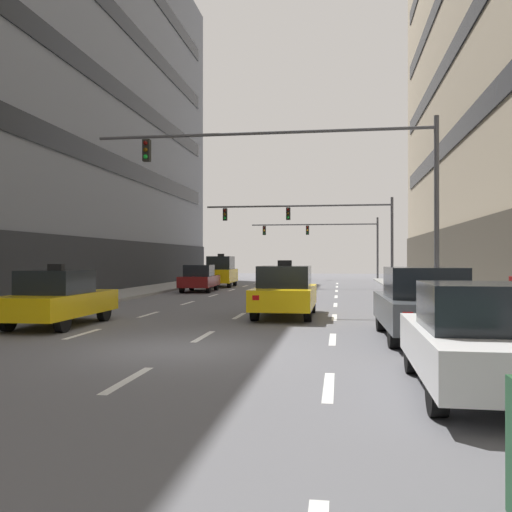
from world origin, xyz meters
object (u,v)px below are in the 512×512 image
object	(u,v)px
traffic_signal_0	(323,172)
taxi_driving_3	(285,292)
car_parked_1	(479,339)
taxi_driving_1	(221,272)
traffic_signal_1	(320,221)
traffic_signal_2	(329,235)
car_driving_0	(200,278)
taxi_driving_2	(58,298)
car_parked_2	(423,304)

from	to	relation	value
traffic_signal_0	taxi_driving_3	bearing A→B (deg)	-120.05
taxi_driving_3	car_parked_1	bearing A→B (deg)	-69.49
taxi_driving_1	traffic_signal_1	xyz separation A→B (m)	(6.78, 0.06, 3.40)
traffic_signal_0	traffic_signal_2	size ratio (longest dim) A/B	1.10
car_parked_1	traffic_signal_0	size ratio (longest dim) A/B	0.34
car_driving_0	traffic_signal_2	distance (m)	21.18
traffic_signal_0	car_parked_1	bearing A→B (deg)	-78.00
traffic_signal_2	taxi_driving_2	bearing A→B (deg)	-100.96
car_parked_1	traffic_signal_0	xyz separation A→B (m)	(-2.58, 12.13, 4.34)
taxi_driving_1	traffic_signal_1	bearing A→B (deg)	0.49
taxi_driving_3	traffic_signal_0	world-z (taller)	traffic_signal_0
taxi_driving_1	car_parked_2	world-z (taller)	taxi_driving_1
car_parked_1	traffic_signal_2	distance (m)	43.18
taxi_driving_2	traffic_signal_0	size ratio (longest dim) A/B	0.34
taxi_driving_1	taxi_driving_3	distance (m)	19.88
taxi_driving_1	traffic_signal_2	xyz separation A→B (m)	(7.08, 14.01, 3.08)
traffic_signal_1	traffic_signal_2	world-z (taller)	traffic_signal_1
traffic_signal_2	taxi_driving_1	bearing A→B (deg)	-116.81
car_driving_0	taxi_driving_1	bearing A→B (deg)	89.39
taxi_driving_2	traffic_signal_1	bearing A→B (deg)	73.26
taxi_driving_2	taxi_driving_3	world-z (taller)	taxi_driving_3
taxi_driving_1	taxi_driving_3	xyz separation A→B (m)	(6.25, -18.87, -0.20)
car_driving_0	taxi_driving_3	xyz separation A→B (m)	(6.31, -13.22, 0.07)
taxi_driving_1	car_parked_2	size ratio (longest dim) A/B	0.94
car_parked_1	car_parked_2	bearing A→B (deg)	89.98
taxi_driving_2	traffic_signal_2	distance (m)	37.18
car_parked_1	car_driving_0	bearing A→B (deg)	113.41
car_parked_2	traffic_signal_0	xyz separation A→B (m)	(-2.58, 6.75, 4.27)
traffic_signal_1	traffic_signal_0	bearing A→B (deg)	-87.73
taxi_driving_3	traffic_signal_1	size ratio (longest dim) A/B	0.36
car_parked_1	car_parked_2	size ratio (longest dim) A/B	0.91
taxi_driving_1	car_parked_1	world-z (taller)	taxi_driving_1
traffic_signal_1	traffic_signal_2	size ratio (longest dim) A/B	1.08
traffic_signal_0	traffic_signal_1	size ratio (longest dim) A/B	1.02
traffic_signal_2	car_parked_2	bearing A→B (deg)	-85.52
taxi_driving_1	taxi_driving_3	world-z (taller)	taxi_driving_1
car_driving_0	taxi_driving_2	world-z (taller)	taxi_driving_2
traffic_signal_1	traffic_signal_2	bearing A→B (deg)	88.76
taxi_driving_2	taxi_driving_3	size ratio (longest dim) A/B	0.95
traffic_signal_0	traffic_signal_1	bearing A→B (deg)	92.27
traffic_signal_0	taxi_driving_1	bearing A→B (deg)	113.89
taxi_driving_1	traffic_signal_1	size ratio (longest dim) A/B	0.35
car_driving_0	taxi_driving_2	bearing A→B (deg)	-89.66
taxi_driving_2	car_parked_2	distance (m)	10.06
taxi_driving_1	traffic_signal_1	distance (m)	7.58
taxi_driving_1	car_parked_1	size ratio (longest dim) A/B	1.03
taxi_driving_2	car_parked_1	distance (m)	11.96
car_driving_0	traffic_signal_1	world-z (taller)	traffic_signal_1
traffic_signal_0	taxi_driving_2	bearing A→B (deg)	-143.20
taxi_driving_3	traffic_signal_2	size ratio (longest dim) A/B	0.39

